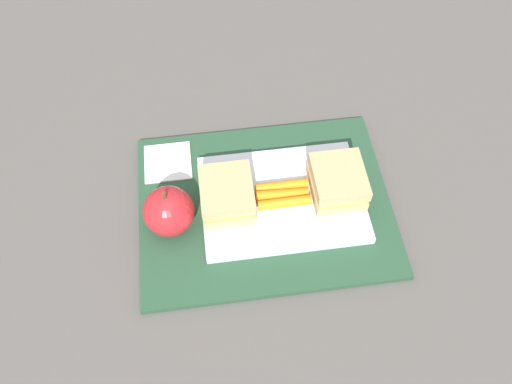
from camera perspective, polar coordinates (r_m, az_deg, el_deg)
name	(u,v)px	position (r m, az deg, el deg)	size (l,w,h in m)	color
ground_plane	(265,207)	(0.76, 0.94, -1.61)	(2.40, 2.40, 0.00)	#56514C
lunchbag_mat	(265,205)	(0.75, 0.94, -1.42)	(0.36, 0.28, 0.01)	#284C33
food_tray	(282,199)	(0.75, 2.85, -0.76)	(0.23, 0.17, 0.01)	white
sandwich_half_left	(338,182)	(0.74, 8.93, 1.09)	(0.07, 0.08, 0.04)	tan
sandwich_half_right	(227,195)	(0.72, -3.20, -0.28)	(0.07, 0.08, 0.04)	tan
carrot_sticks_bundle	(283,194)	(0.74, 2.94, -0.22)	(0.08, 0.04, 0.02)	orange
apple	(169,211)	(0.71, -9.53, -2.09)	(0.07, 0.07, 0.08)	red
paper_napkin	(168,162)	(0.80, -9.63, 3.23)	(0.07, 0.07, 0.00)	white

